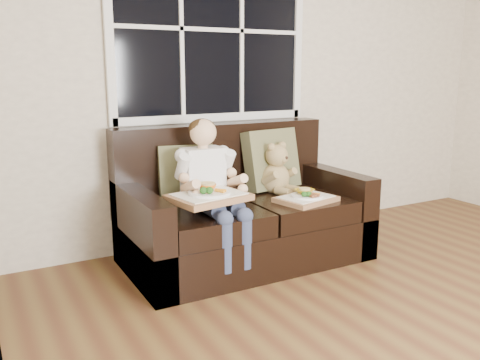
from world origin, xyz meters
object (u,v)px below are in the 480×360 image
tray_left (209,196)px  tray_right (306,198)px  loveseat (241,217)px  child (210,178)px  teddy_bear (276,172)px

tray_left → tray_right: tray_left is taller
loveseat → child: (-0.31, -0.12, 0.34)m
loveseat → child: 0.48m
child → teddy_bear: (0.63, 0.15, -0.05)m
teddy_bear → tray_left: size_ratio=0.75×
teddy_bear → tray_right: teddy_bear is taller
child → tray_right: (0.66, -0.19, -0.17)m
tray_left → loveseat: bearing=25.1°
child → teddy_bear: 0.65m
teddy_bear → tray_left: bearing=-170.7°
tray_left → tray_right: bearing=-12.4°
teddy_bear → tray_right: 0.36m
child → teddy_bear: child is taller
loveseat → child: child is taller
loveseat → tray_right: size_ratio=3.81×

